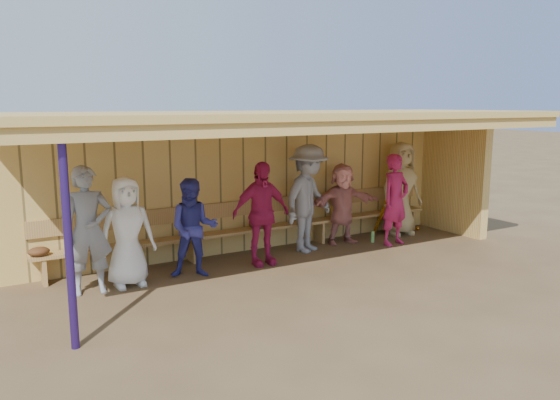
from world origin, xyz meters
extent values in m
plane|color=brown|center=(0.00, 0.00, 0.00)|extent=(90.00, 90.00, 0.00)
imported|color=gray|center=(-3.08, 0.34, 0.90)|extent=(0.69, 0.49, 1.80)
imported|color=white|center=(-2.53, 0.39, 0.80)|extent=(0.79, 0.52, 1.60)
imported|color=#33338E|center=(-1.55, 0.30, 0.76)|extent=(0.91, 0.82, 1.52)
imported|color=#BC1E52|center=(-0.35, 0.36, 0.85)|extent=(1.01, 0.45, 1.71)
imported|color=gray|center=(0.77, 0.66, 0.96)|extent=(1.42, 1.16, 1.92)
imported|color=#E0867E|center=(1.63, 0.81, 0.76)|extent=(1.46, 0.60, 1.53)
imported|color=#B31C51|center=(2.44, 0.25, 0.85)|extent=(0.67, 0.49, 1.71)
imported|color=tan|center=(3.08, 0.81, 0.94)|extent=(0.97, 0.68, 1.88)
cube|color=#DDB45E|center=(0.00, 1.35, 1.20)|extent=(8.60, 0.20, 2.40)
cube|color=#DDB45E|center=(4.20, 0.45, 1.20)|extent=(0.20, 1.62, 2.40)
cube|color=tan|center=(0.00, 0.00, 2.45)|extent=(8.80, 3.20, 0.10)
cube|color=tan|center=(0.00, -1.50, 2.32)|extent=(8.80, 0.10, 0.18)
cube|color=tan|center=(-3.80, 0.00, 2.31)|extent=(0.08, 3.00, 0.16)
cube|color=tan|center=(-2.85, 0.00, 2.31)|extent=(0.08, 3.00, 0.16)
cube|color=tan|center=(-1.90, 0.00, 2.31)|extent=(0.08, 3.00, 0.16)
cube|color=tan|center=(-0.95, 0.00, 2.31)|extent=(0.08, 3.00, 0.16)
cube|color=tan|center=(0.00, 0.00, 2.31)|extent=(0.08, 3.00, 0.16)
cube|color=tan|center=(0.95, 0.00, 2.31)|extent=(0.08, 3.00, 0.16)
cube|color=tan|center=(1.90, 0.00, 2.31)|extent=(0.08, 3.00, 0.16)
cube|color=tan|center=(2.85, 0.00, 2.31)|extent=(0.08, 3.00, 0.16)
cube|color=tan|center=(3.80, 0.00, 2.31)|extent=(0.08, 3.00, 0.16)
cylinder|color=navy|center=(-3.60, -1.40, 1.20)|extent=(0.09, 0.09, 2.40)
cube|color=tan|center=(0.00, 1.06, 0.42)|extent=(7.60, 0.32, 0.05)
cube|color=tan|center=(0.00, 1.22, 0.80)|extent=(7.60, 0.04, 0.26)
cube|color=tan|center=(-3.60, 1.06, 0.20)|extent=(0.06, 0.29, 0.40)
cube|color=tan|center=(-1.29, 1.06, 0.20)|extent=(0.06, 0.29, 0.40)
cube|color=tan|center=(1.29, 1.06, 0.20)|extent=(0.06, 0.29, 0.40)
cube|color=tan|center=(3.60, 1.06, 0.20)|extent=(0.06, 0.29, 0.40)
cylinder|color=orange|center=(2.63, 0.86, 0.40)|extent=(0.13, 0.41, 0.80)
sphere|color=orange|center=(3.65, 0.86, 0.04)|extent=(0.08, 0.08, 0.08)
ellipsoid|color=#593319|center=(-3.65, 1.01, 0.52)|extent=(0.30, 0.24, 0.14)
ellipsoid|color=#593319|center=(-1.33, 1.01, 0.52)|extent=(0.30, 0.24, 0.14)
ellipsoid|color=#593319|center=(-0.09, 1.01, 0.52)|extent=(0.30, 0.24, 0.14)
cylinder|color=#8ADB6D|center=(1.82, 1.11, 0.56)|extent=(0.07, 0.07, 0.22)
cylinder|color=gold|center=(1.62, 1.11, 0.56)|extent=(0.07, 0.07, 0.22)
cylinder|color=#7BC964|center=(2.18, 0.56, 0.11)|extent=(0.07, 0.07, 0.22)
camera|label=1|loc=(-4.49, -7.32, 2.62)|focal=35.00mm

